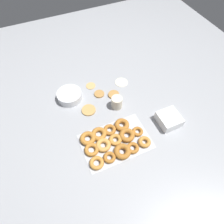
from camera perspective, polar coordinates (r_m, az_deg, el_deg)
ground_plane at (r=1.61m, az=0.91°, el=2.48°), size 3.00×3.00×0.00m
pancake_0 at (r=1.67m, az=-3.66°, el=5.18°), size 0.08×0.08×0.01m
pancake_1 at (r=1.57m, az=-6.68°, el=0.55°), size 0.11×0.11×0.01m
pancake_2 at (r=1.76m, az=2.72°, el=8.51°), size 0.11×0.11×0.01m
pancake_3 at (r=1.66m, az=0.48°, el=4.99°), size 0.09×0.09×0.02m
pancake_4 at (r=1.74m, az=-6.10°, el=7.50°), size 0.08×0.08×0.01m
donut_tray at (r=1.41m, az=0.34°, el=-8.31°), size 0.48×0.31×0.04m
batter_bowl at (r=1.66m, az=-12.00°, el=4.58°), size 0.20×0.20×0.07m
container_stack at (r=1.53m, az=15.96°, el=-2.03°), size 0.15×0.16×0.08m
paper_cup at (r=1.56m, az=1.42°, el=2.76°), size 0.09×0.09×0.10m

